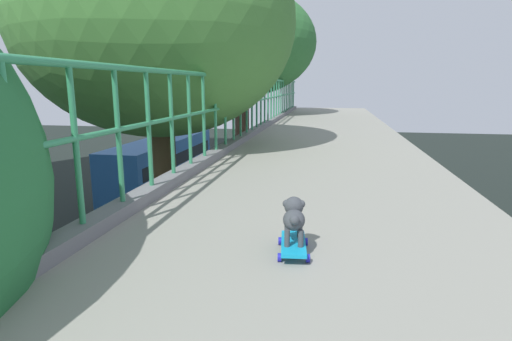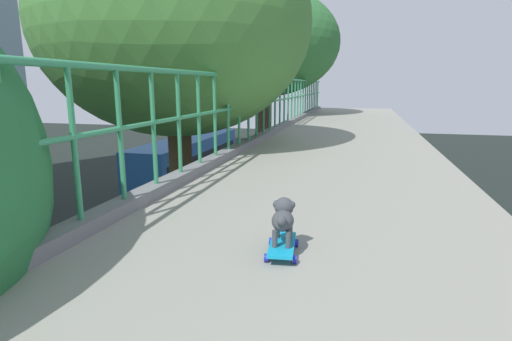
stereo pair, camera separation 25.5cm
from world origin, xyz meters
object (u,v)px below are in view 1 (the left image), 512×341
Objects in this scene: city_bus at (163,165)px; small_dog at (294,216)px; car_blue_fifth at (109,294)px; toy_skateboard at (293,244)px.

city_bus is 34.02× the size of small_dog.
city_bus is at bearing 115.68° from small_dog.
car_blue_fifth is at bearing 128.98° from small_dog.
toy_skateboard is at bearing -51.14° from car_blue_fifth.
car_blue_fifth is 0.38× the size of city_bus.
city_bus is 22.71m from small_dog.
toy_skateboard is (6.13, -7.61, 5.07)m from car_blue_fifth.
city_bus is 22.71m from toy_skateboard.
small_dog reaches higher than car_blue_fifth.
toy_skateboard is at bearing -84.78° from small_dog.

